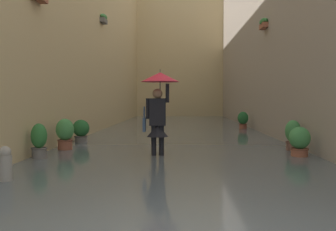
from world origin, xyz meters
The scene contains 12 objects.
ground_plane centered at (0.00, -13.33, 0.00)m, with size 66.65×66.65×0.00m, color gray.
flood_water centered at (0.00, -13.33, 0.07)m, with size 7.35×32.66×0.15m, color #515B60.
building_facade_right centered at (4.17, -13.33, 5.26)m, with size 2.04×30.66×10.52m.
building_facade_far centered at (0.00, -27.56, 5.68)m, with size 10.15×1.80×11.36m, color tan.
person_wading centered at (0.40, -6.08, 1.44)m, with size 0.89×0.89×2.16m.
potted_plant_near_left centered at (-3.00, -7.07, 0.50)m, with size 0.40×0.40×0.93m.
potted_plant_near_right centered at (2.93, -8.74, 0.47)m, with size 0.51×0.51×0.84m.
potted_plant_far_left centered at (-2.87, -14.39, 0.51)m, with size 0.48×0.48×0.90m.
potted_plant_mid_right centered at (3.02, -5.49, 0.48)m, with size 0.35×0.35×0.93m.
potted_plant_mid_left centered at (-2.86, -6.05, 0.45)m, with size 0.48×0.48×0.83m.
potted_plant_far_right centered at (2.90, -7.02, 0.52)m, with size 0.47×0.47×0.96m.
mooring_bollard centered at (2.71, -3.15, 0.36)m, with size 0.22×0.22×0.71m.
Camera 1 is at (-0.13, 3.00, 1.47)m, focal length 41.68 mm.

